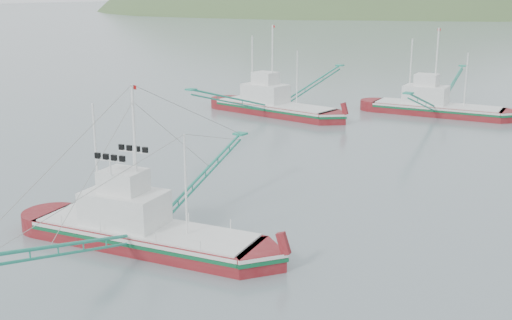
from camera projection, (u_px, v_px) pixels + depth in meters
The scene contains 5 objects.
ground at pixel (196, 237), 36.15m from camera, with size 1200.00×1200.00×0.00m, color slate.
main_boat at pixel (143, 218), 34.57m from camera, with size 13.37×23.32×9.51m.
bg_boat_left at pixel (274, 101), 71.61m from camera, with size 14.80×26.21×10.63m.
bg_boat_far at pixel (436, 102), 71.29m from camera, with size 14.36×25.37×10.30m.
headland_left at pixel (332, 11), 421.73m from camera, with size 448.00×308.00×210.00m, color #405B2F.
Camera 1 is at (21.81, -26.07, 13.49)m, focal length 45.00 mm.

